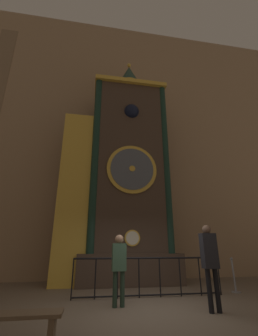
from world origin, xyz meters
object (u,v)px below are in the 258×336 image
at_px(clock_tower, 120,173).
at_px(stanchion_post, 235,281).
at_px(visitor_near, 119,262).
at_px(visitor_bench, 14,323).
at_px(visitor_far, 210,258).

height_order(clock_tower, stanchion_post, clock_tower).
height_order(visitor_near, visitor_bench, visitor_near).
xyz_separation_m(visitor_near, visitor_bench, (-1.74, -2.04, -0.67)).
bearing_deg(visitor_far, stanchion_post, 48.68).
relative_size(visitor_far, visitor_bench, 1.38).
bearing_deg(stanchion_post, visitor_far, -132.18).
bearing_deg(visitor_bench, visitor_far, 17.91).
bearing_deg(clock_tower, visitor_near, -97.10).
bearing_deg(visitor_bench, clock_tower, 68.18).
bearing_deg(visitor_near, clock_tower, 82.27).
relative_size(visitor_near, visitor_bench, 1.23).
height_order(clock_tower, visitor_near, clock_tower).
distance_m(visitor_far, visitor_bench, 3.99).
distance_m(clock_tower, visitor_far, 5.57).
relative_size(visitor_near, visitor_far, 0.89).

